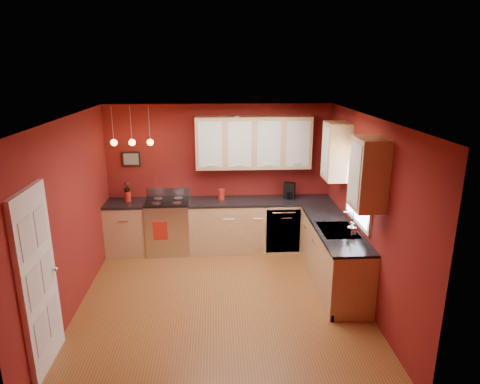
{
  "coord_description": "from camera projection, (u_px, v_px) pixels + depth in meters",
  "views": [
    {
      "loc": [
        -0.05,
        -5.41,
        3.24
      ],
      "look_at": [
        0.31,
        1.0,
        1.33
      ],
      "focal_mm": 32.0,
      "sensor_mm": 36.0,
      "label": 1
    }
  ],
  "objects": [
    {
      "name": "window",
      "position": [
        360.0,
        180.0,
        6.02
      ],
      "size": [
        0.06,
        1.02,
        1.22
      ],
      "color": "white",
      "rests_on": "wall_right"
    },
    {
      "name": "wall_picture",
      "position": [
        131.0,
        159.0,
        7.54
      ],
      "size": [
        0.32,
        0.03,
        0.26
      ],
      "primitive_type": "cube",
      "color": "black",
      "rests_on": "wall_back"
    },
    {
      "name": "dish_towel",
      "position": [
        160.0,
        231.0,
        7.31
      ],
      "size": [
        0.25,
        0.02,
        0.34
      ],
      "primitive_type": "cube",
      "color": "#AD1F12",
      "rests_on": "gas_range"
    },
    {
      "name": "ceiling",
      "position": [
        220.0,
        118.0,
        5.36
      ],
      "size": [
        4.0,
        4.2,
        0.02
      ],
      "primitive_type": "cube",
      "color": "white",
      "rests_on": "wall_back"
    },
    {
      "name": "wall_left",
      "position": [
        69.0,
        219.0,
        5.63
      ],
      "size": [
        0.02,
        4.2,
        2.6
      ],
      "primitive_type": "cube",
      "color": "maroon",
      "rests_on": "floor"
    },
    {
      "name": "counter_back_left",
      "position": [
        126.0,
        203.0,
        7.48
      ],
      "size": [
        0.7,
        0.62,
        0.04
      ],
      "primitive_type": "cube",
      "color": "black",
      "rests_on": "base_cabinets_back_left"
    },
    {
      "name": "counter_back_right",
      "position": [
        261.0,
        201.0,
        7.6
      ],
      "size": [
        2.54,
        0.62,
        0.04
      ],
      "primitive_type": "cube",
      "color": "black",
      "rests_on": "base_cabinets_back_right"
    },
    {
      "name": "upper_cabinets_back",
      "position": [
        253.0,
        142.0,
        7.42
      ],
      "size": [
        2.0,
        0.35,
        0.9
      ],
      "primitive_type": "cube",
      "color": "tan",
      "rests_on": "wall_back"
    },
    {
      "name": "dishwasher_front",
      "position": [
        283.0,
        231.0,
        7.48
      ],
      "size": [
        0.6,
        0.02,
        0.8
      ],
      "primitive_type": "cube",
      "color": "silver",
      "rests_on": "base_cabinets_back_right"
    },
    {
      "name": "upper_cabinets_right",
      "position": [
        351.0,
        161.0,
        5.96
      ],
      "size": [
        0.35,
        1.95,
        0.9
      ],
      "primitive_type": "cube",
      "color": "tan",
      "rests_on": "wall_right"
    },
    {
      "name": "wall_front",
      "position": [
        224.0,
        297.0,
        3.72
      ],
      "size": [
        4.0,
        0.02,
        2.6
      ],
      "primitive_type": "cube",
      "color": "maroon",
      "rests_on": "floor"
    },
    {
      "name": "floor",
      "position": [
        222.0,
        301.0,
        6.11
      ],
      "size": [
        4.2,
        4.2,
        0.0
      ],
      "primitive_type": "plane",
      "color": "brown",
      "rests_on": "ground"
    },
    {
      "name": "base_cabinets_right",
      "position": [
        333.0,
        256.0,
        6.5
      ],
      "size": [
        0.6,
        2.1,
        0.9
      ],
      "primitive_type": "cube",
      "color": "tan",
      "rests_on": "floor"
    },
    {
      "name": "counter_right",
      "position": [
        335.0,
        227.0,
        6.36
      ],
      "size": [
        0.62,
        2.1,
        0.04
      ],
      "primitive_type": "cube",
      "color": "black",
      "rests_on": "base_cabinets_right"
    },
    {
      "name": "gas_range",
      "position": [
        169.0,
        226.0,
        7.64
      ],
      "size": [
        0.76,
        0.64,
        1.11
      ],
      "color": "silver",
      "rests_on": "floor"
    },
    {
      "name": "coffee_maker",
      "position": [
        289.0,
        191.0,
        7.66
      ],
      "size": [
        0.24,
        0.23,
        0.28
      ],
      "rotation": [
        0.0,
        0.0,
        -0.31
      ],
      "color": "black",
      "rests_on": "counter_back_right"
    },
    {
      "name": "door_left_wall",
      "position": [
        38.0,
        281.0,
        4.56
      ],
      "size": [
        0.12,
        0.82,
        2.05
      ],
      "color": "white",
      "rests_on": "floor"
    },
    {
      "name": "base_cabinets_back_left",
      "position": [
        128.0,
        228.0,
        7.61
      ],
      "size": [
        0.7,
        0.6,
        0.9
      ],
      "primitive_type": "cube",
      "color": "tan",
      "rests_on": "floor"
    },
    {
      "name": "soap_pump",
      "position": [
        352.0,
        229.0,
        5.95
      ],
      "size": [
        0.13,
        0.13,
        0.21
      ],
      "primitive_type": "imported",
      "rotation": [
        0.0,
        0.0,
        0.39
      ],
      "color": "white",
      "rests_on": "counter_right"
    },
    {
      "name": "base_cabinets_back_right",
      "position": [
        260.0,
        226.0,
        7.74
      ],
      "size": [
        2.54,
        0.6,
        0.9
      ],
      "primitive_type": "cube",
      "color": "tan",
      "rests_on": "floor"
    },
    {
      "name": "pendant_lights",
      "position": [
        132.0,
        142.0,
        7.13
      ],
      "size": [
        0.71,
        0.11,
        0.66
      ],
      "color": "gray",
      "rests_on": "ceiling"
    },
    {
      "name": "red_vase",
      "position": [
        128.0,
        196.0,
        7.51
      ],
      "size": [
        0.11,
        0.11,
        0.17
      ],
      "primitive_type": "cylinder",
      "color": "#AD1F12",
      "rests_on": "counter_back_left"
    },
    {
      "name": "wall_right",
      "position": [
        367.0,
        213.0,
        5.84
      ],
      "size": [
        0.02,
        4.2,
        2.6
      ],
      "primitive_type": "cube",
      "color": "maroon",
      "rests_on": "floor"
    },
    {
      "name": "flowers",
      "position": [
        127.0,
        187.0,
        7.47
      ],
      "size": [
        0.14,
        0.14,
        0.2
      ],
      "primitive_type": "imported",
      "rotation": [
        0.0,
        0.0,
        -0.28
      ],
      "color": "#AD1F12",
      "rests_on": "red_vase"
    },
    {
      "name": "red_canister",
      "position": [
        221.0,
        194.0,
        7.6
      ],
      "size": [
        0.12,
        0.12,
        0.19
      ],
      "color": "#AD1F12",
      "rests_on": "counter_back_right"
    },
    {
      "name": "sink",
      "position": [
        338.0,
        231.0,
        6.22
      ],
      "size": [
        0.5,
        0.7,
        0.33
      ],
      "color": "gray",
      "rests_on": "counter_right"
    },
    {
      "name": "wall_back",
      "position": [
        219.0,
        177.0,
        7.74
      ],
      "size": [
        4.0,
        0.02,
        2.6
      ],
      "primitive_type": "cube",
      "color": "maroon",
      "rests_on": "floor"
    }
  ]
}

